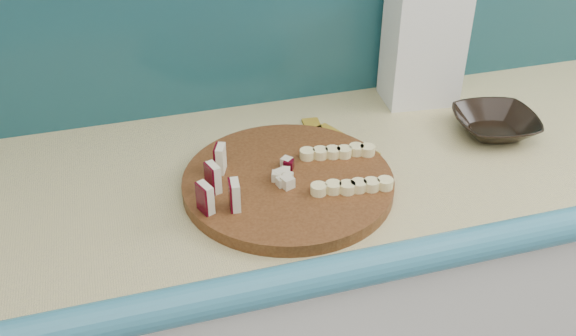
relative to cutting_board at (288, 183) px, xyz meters
The scene contains 8 objects.
kitchen_counter 0.53m from the cutting_board, 13.81° to the left, with size 2.20×0.63×0.91m.
cutting_board is the anchor object (origin of this frame).
apple_wedges 0.14m from the cutting_board, behind, with size 0.07×0.15×0.05m.
apple_chunks 0.03m from the cutting_board, behind, with size 0.06×0.07×0.02m.
banana_slices 0.11m from the cutting_board, ahead, with size 0.16×0.16×0.02m.
brown_bowl 0.48m from the cutting_board, ahead, with size 0.17×0.17×0.04m, color black.
flour_bag 0.48m from the cutting_board, 33.75° to the left, with size 0.16×0.11×0.27m, color white.
banana_peel 0.17m from the cutting_board, 51.78° to the left, with size 0.23×0.19×0.01m.
Camera 1 is at (-0.41, 0.52, 1.60)m, focal length 40.00 mm.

